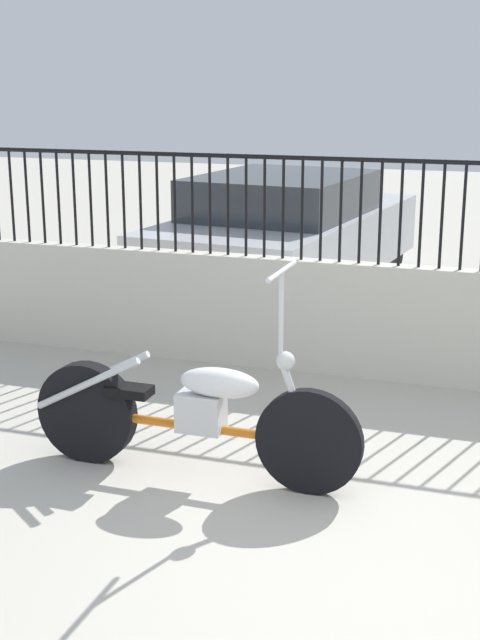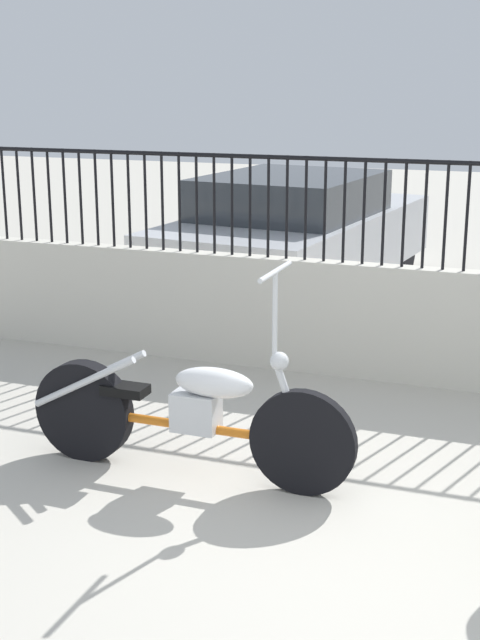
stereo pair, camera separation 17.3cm
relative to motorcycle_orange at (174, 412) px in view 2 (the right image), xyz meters
name	(u,v)px [view 2 (the right image)]	position (x,y,z in m)	size (l,w,h in m)	color
ground_plane	(372,556)	(1.37, -0.58, -0.40)	(40.00, 40.00, 0.00)	#B7B2A5
low_wall	(449,329)	(1.37, 2.22, 0.07)	(8.85, 0.18, 0.94)	beige
fence_railing	(457,201)	(1.37, 2.22, 1.08)	(8.85, 0.04, 0.84)	black
motorcycle_orange	(174,412)	(0.00, 0.00, 0.00)	(2.10, 0.52, 1.35)	black
car_silver	(297,233)	(-0.66, 4.81, 0.29)	(2.28, 4.43, 1.36)	black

